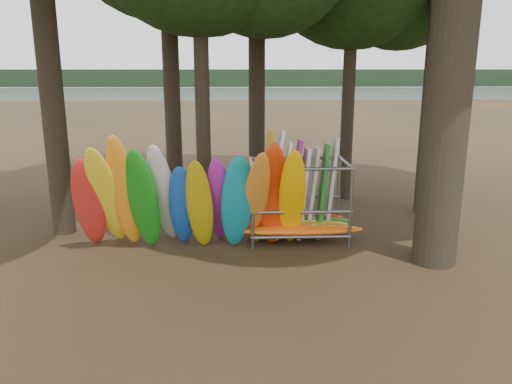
{
  "coord_description": "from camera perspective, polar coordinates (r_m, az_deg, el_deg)",
  "views": [
    {
      "loc": [
        -0.53,
        -10.5,
        4.4
      ],
      "look_at": [
        -0.01,
        1.5,
        1.4
      ],
      "focal_mm": 35.0,
      "sensor_mm": 36.0,
      "label": 1
    }
  ],
  "objects": [
    {
      "name": "ground",
      "position": [
        11.4,
        0.39,
        -8.69
      ],
      "size": [
        120.0,
        120.0,
        0.0
      ],
      "primitive_type": "plane",
      "color": "#47331E",
      "rests_on": "ground"
    },
    {
      "name": "lake",
      "position": [
        70.64,
        -2.07,
        10.45
      ],
      "size": [
        160.0,
        160.0,
        0.0
      ],
      "primitive_type": "plane",
      "color": "gray",
      "rests_on": "ground"
    },
    {
      "name": "far_shore",
      "position": [
        120.52,
        -2.28,
        12.88
      ],
      "size": [
        160.0,
        4.0,
        4.0
      ],
      "primitive_type": "cube",
      "color": "black",
      "rests_on": "ground"
    },
    {
      "name": "kayak_row",
      "position": [
        12.13,
        -7.69,
        -0.9
      ],
      "size": [
        5.7,
        2.33,
        3.13
      ],
      "color": "red",
      "rests_on": "ground"
    },
    {
      "name": "storage_rack",
      "position": [
        13.04,
        4.79,
        -1.24
      ],
      "size": [
        3.23,
        1.6,
        2.89
      ],
      "color": "slate",
      "rests_on": "ground"
    }
  ]
}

